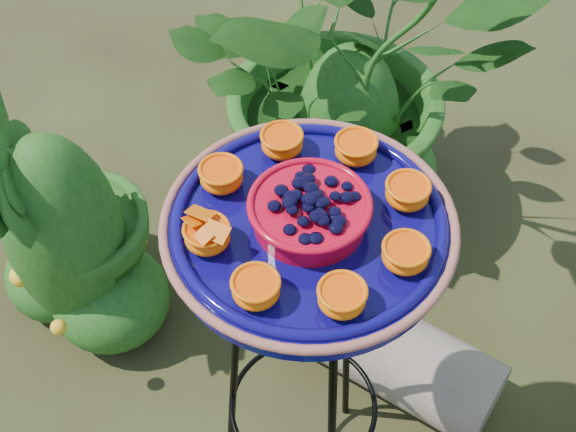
% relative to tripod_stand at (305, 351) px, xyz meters
% --- Properties ---
extents(ground_plane, '(20.00, 20.00, 0.00)m').
position_rel_tripod_stand_xyz_m(ground_plane, '(-0.12, -0.02, -0.52)').
color(ground_plane, black).
rests_on(ground_plane, ground).
extents(tripod_stand, '(0.38, 0.38, 0.86)m').
position_rel_tripod_stand_xyz_m(tripod_stand, '(0.00, 0.00, 0.00)').
color(tripod_stand, black).
rests_on(tripod_stand, ground).
extents(feeder_dish, '(0.54, 0.54, 0.10)m').
position_rel_tripod_stand_xyz_m(feeder_dish, '(-0.00, -0.00, 0.38)').
color(feeder_dish, '#0B0756').
rests_on(feeder_dish, tripod_stand).
extents(driftwood_log, '(0.67, 0.43, 0.21)m').
position_rel_tripod_stand_xyz_m(driftwood_log, '(-0.12, 0.30, -0.41)').
color(driftwood_log, gray).
rests_on(driftwood_log, ground).
extents(shrub_back_left, '(1.11, 1.15, 0.98)m').
position_rel_tripod_stand_xyz_m(shrub_back_left, '(-0.62, 0.59, -0.03)').
color(shrub_back_left, '#1A4A13').
rests_on(shrub_back_left, ground).
extents(shrub_front_left, '(0.49, 0.53, 0.78)m').
position_rel_tripod_stand_xyz_m(shrub_front_left, '(-0.68, -0.22, -0.13)').
color(shrub_front_left, '#1A4A13').
rests_on(shrub_front_left, ground).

